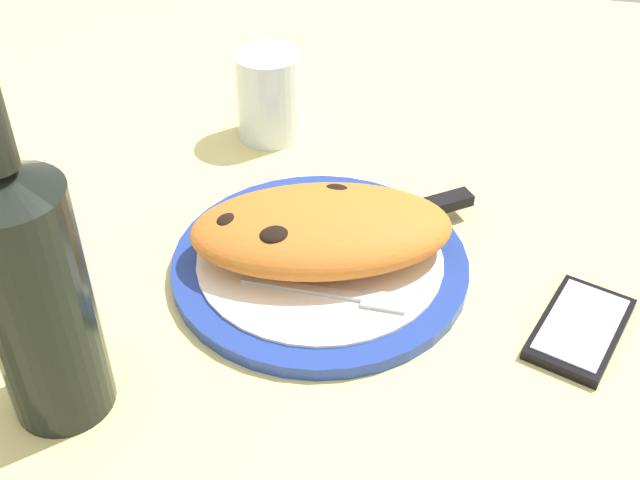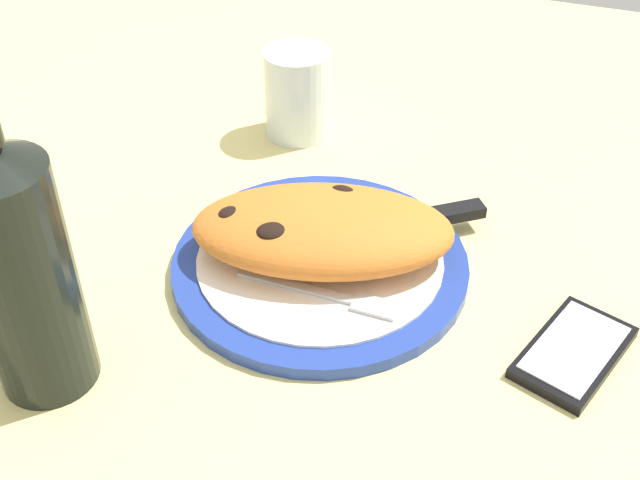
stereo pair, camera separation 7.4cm
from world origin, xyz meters
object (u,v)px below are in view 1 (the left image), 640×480
Objects in this scene: plate at (320,263)px; smartphone at (580,328)px; knife at (404,215)px; water_glass at (269,101)px; fork at (340,294)px; calzone at (320,229)px; wine_bottle at (34,291)px.

plate is 24.28cm from smartphone.
water_glass is (-18.22, 15.32, 2.38)cm from knife.
water_glass is (-14.24, 27.95, 2.68)cm from fork.
calzone is 1.80× the size of fork.
calzone is 0.94× the size of wine_bottle.
plate is at bearing 120.50° from fork.
plate is at bearing -132.16° from knife.
water_glass reaches higher than knife.
fork is at bearing -107.52° from knife.
calzone is 6.98cm from fork.
water_glass is at bearing 116.21° from plate.
smartphone is 44.16cm from water_glass.
smartphone is at bearing -32.28° from knife.
smartphone is (24.27, -3.91, -3.78)cm from calzone.
fork reaches higher than plate.
wine_bottle is at bearing -141.86° from fork.
wine_bottle reaches higher than plate.
wine_bottle is (-23.23, -27.74, 9.62)cm from knife.
plate is 2.69× the size of water_glass.
water_glass reaches higher than fork.
calzone is 24.87cm from smartphone.
wine_bottle reaches higher than water_glass.
water_glass is at bearing 116.52° from calzone.
smartphone is at bearing 22.72° from wine_bottle.
water_glass is (-35.37, 26.15, 3.96)cm from smartphone.
smartphone is at bearing 4.86° from fork.
fork is at bearing -63.00° from water_glass.
calzone is 2.10× the size of smartphone.
calzone is 1.46× the size of knife.
plate is 25.87cm from water_glass.
plate is 5.88cm from fork.
knife is 0.64× the size of wine_bottle.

